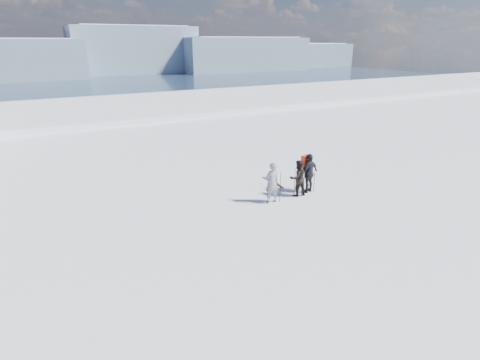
{
  "coord_description": "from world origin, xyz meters",
  "views": [
    {
      "loc": [
        -8.95,
        -8.97,
        6.54
      ],
      "look_at": [
        -2.57,
        3.0,
        1.47
      ],
      "focal_mm": 28.0,
      "sensor_mm": 36.0,
      "label": 1
    }
  ],
  "objects_px": {
    "skier_dark": "(298,178)",
    "skis_loose": "(274,182)",
    "skier_grey": "(272,183)",
    "skier_pack": "(309,173)"
  },
  "relations": [
    {
      "from": "skier_pack",
      "to": "skis_loose",
      "type": "xyz_separation_m",
      "value": [
        -0.71,
        1.76,
        -0.9
      ]
    },
    {
      "from": "skier_grey",
      "to": "skis_loose",
      "type": "bearing_deg",
      "value": -127.13
    },
    {
      "from": "skier_dark",
      "to": "skis_loose",
      "type": "bearing_deg",
      "value": -84.77
    },
    {
      "from": "skier_dark",
      "to": "skier_grey",
      "type": "bearing_deg",
      "value": 9.4
    },
    {
      "from": "skier_grey",
      "to": "skis_loose",
      "type": "height_order",
      "value": "skier_grey"
    },
    {
      "from": "skier_grey",
      "to": "skier_pack",
      "type": "relative_size",
      "value": 0.98
    },
    {
      "from": "skier_dark",
      "to": "skier_pack",
      "type": "distance_m",
      "value": 0.72
    },
    {
      "from": "skier_dark",
      "to": "skis_loose",
      "type": "xyz_separation_m",
      "value": [
        -0.0,
        1.86,
        -0.81
      ]
    },
    {
      "from": "skier_grey",
      "to": "skier_dark",
      "type": "bearing_deg",
      "value": -177.07
    },
    {
      "from": "skier_pack",
      "to": "skis_loose",
      "type": "relative_size",
      "value": 1.08
    }
  ]
}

